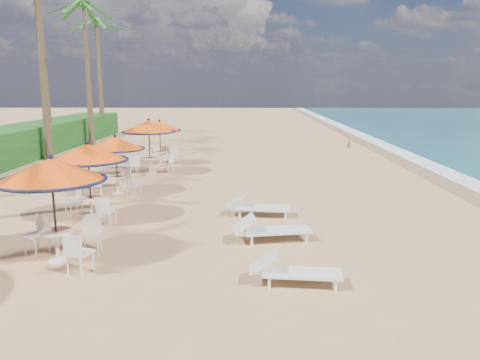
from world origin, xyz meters
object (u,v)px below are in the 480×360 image
object	(u,v)px
station_2	(116,151)
lounger_far	(256,206)
station_3	(149,132)
station_4	(160,132)
lounger_mid	(269,229)
station_0	(54,183)
station_1	(88,160)
lounger_near	(293,270)

from	to	relation	value
station_2	lounger_far	xyz separation A→B (m)	(5.31, -3.05, -1.34)
station_3	station_4	world-z (taller)	station_3
station_4	station_3	bearing A→B (deg)	-90.01
station_3	lounger_mid	distance (m)	11.19
station_0	station_1	size ratio (longest dim) A/B	1.04
lounger_near	lounger_mid	size ratio (longest dim) A/B	0.90
station_4	lounger_far	xyz separation A→B (m)	(4.92, -10.06, -1.40)
lounger_mid	lounger_far	xyz separation A→B (m)	(-0.31, 2.49, -0.01)
station_4	lounger_near	xyz separation A→B (m)	(5.61, -15.34, -1.42)
station_3	lounger_far	bearing A→B (deg)	-55.86
lounger_mid	station_3	bearing A→B (deg)	107.63
station_1	station_2	distance (m)	3.68
station_2	lounger_far	size ratio (longest dim) A/B	1.10
lounger_mid	station_0	bearing A→B (deg)	-173.53
station_0	lounger_near	size ratio (longest dim) A/B	1.33
station_3	station_2	bearing A→B (deg)	-95.19
station_1	lounger_far	distance (m)	5.37
lounger_mid	lounger_far	size ratio (longest dim) A/B	1.04
station_4	lounger_near	distance (m)	16.39
station_1	lounger_mid	xyz separation A→B (m)	(5.41, -1.87, -1.55)
station_2	station_3	world-z (taller)	station_3
station_0	lounger_far	size ratio (longest dim) A/B	1.24
station_3	station_4	distance (m)	2.81
station_3	lounger_far	xyz separation A→B (m)	(4.92, -7.26, -1.67)
station_1	lounger_mid	bearing A→B (deg)	-19.05
lounger_far	station_0	bearing A→B (deg)	-134.56
station_3	lounger_mid	size ratio (longest dim) A/B	1.21
lounger_near	station_3	bearing A→B (deg)	119.22
station_4	lounger_mid	bearing A→B (deg)	-67.37
station_1	station_0	bearing A→B (deg)	-83.63
station_4	station_0	bearing A→B (deg)	-89.17
lounger_near	station_2	bearing A→B (deg)	130.86
station_2	lounger_near	xyz separation A→B (m)	(5.99, -8.33, -1.37)
station_0	station_3	distance (m)	11.29
station_4	lounger_mid	distance (m)	13.66
station_2	lounger_far	bearing A→B (deg)	-29.88
lounger_near	lounger_mid	world-z (taller)	lounger_mid
station_1	station_3	distance (m)	7.88
station_3	lounger_far	world-z (taller)	station_3
station_3	lounger_mid	xyz separation A→B (m)	(5.23, -9.75, -1.66)
station_0	lounger_far	bearing A→B (deg)	40.49
station_1	station_3	bearing A→B (deg)	88.72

